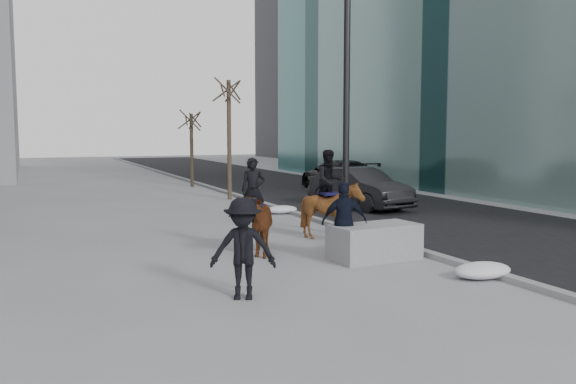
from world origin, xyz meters
name	(u,v)px	position (x,y,z in m)	size (l,w,h in m)	color
ground	(310,267)	(0.00, 0.00, 0.00)	(120.00, 120.00, 0.00)	gray
road	(360,202)	(7.00, 10.00, 0.01)	(8.00, 90.00, 0.01)	black
curb	(269,205)	(3.00, 10.00, 0.06)	(0.25, 90.00, 0.12)	gray
planter	(375,242)	(1.67, 0.13, 0.40)	(2.00, 1.00, 0.80)	#939396
car_near	(360,188)	(6.00, 8.34, 0.76)	(1.60, 4.59, 1.51)	black
car_far	(338,175)	(8.48, 14.75, 0.75)	(2.10, 5.17, 1.50)	black
tree_near	(229,134)	(2.40, 13.05, 2.78)	(1.20, 1.20, 5.56)	#33251E
tree_far	(192,146)	(2.40, 19.40, 2.10)	(1.20, 1.20, 4.20)	#33291E
mounted_left	(255,218)	(-0.58, 1.80, 0.84)	(1.36, 1.92, 2.27)	#4F260F
mounted_right	(331,204)	(1.92, 2.74, 0.96)	(1.30, 1.45, 2.39)	#45240D
feeder	(344,222)	(0.98, 0.30, 0.88)	(1.11, 0.99, 1.75)	black
camera_crew	(243,248)	(-2.12, -1.77, 0.89)	(1.30, 1.06, 1.75)	black
lamppost	(346,53)	(2.60, 3.29, 4.99)	(0.25, 1.20, 9.09)	black
snow_piles	(368,236)	(2.70, 2.17, 0.15)	(1.23, 11.00, 0.31)	silver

